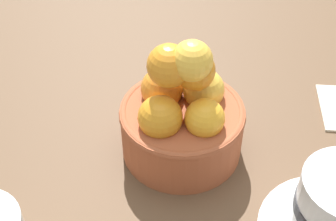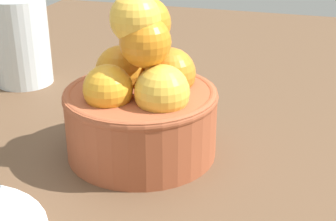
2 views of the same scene
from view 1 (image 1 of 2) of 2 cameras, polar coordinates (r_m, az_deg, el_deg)
ground_plane at (r=59.93cm, az=1.53°, el=-5.89°), size 123.24×80.93×4.48cm
terracotta_bowl at (r=54.51cm, az=1.65°, el=-0.54°), size 14.16×14.16×15.29cm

